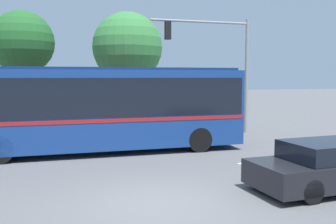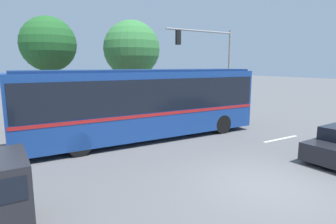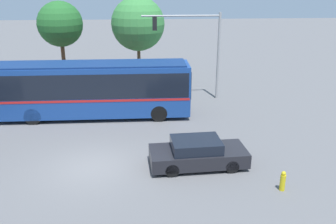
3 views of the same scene
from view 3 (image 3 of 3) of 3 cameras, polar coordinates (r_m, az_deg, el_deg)
ground_plane at (r=17.01m, az=-11.81°, el=-8.57°), size 140.00×140.00×0.00m
city_bus at (r=22.60m, az=-11.88°, el=3.91°), size 11.94×2.57×3.40m
sedan_foreground at (r=16.59m, az=4.70°, el=-6.55°), size 4.49×2.11×1.31m
traffic_light_pole at (r=25.41m, az=4.86°, el=11.02°), size 5.43×0.24×6.07m
flowering_hedge at (r=27.57m, az=-12.83°, el=4.27°), size 8.66×1.02×1.64m
street_tree_left at (r=29.82m, az=-16.69°, el=13.15°), size 3.48×3.48×6.68m
street_tree_centre at (r=29.72m, az=-4.77°, el=13.70°), size 4.28×4.28×6.98m
fire_hydrant at (r=15.50m, az=17.70°, el=-10.39°), size 0.22×0.22×0.86m
lane_stripe_near at (r=19.92m, az=3.83°, el=-3.79°), size 2.40×0.16×0.01m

